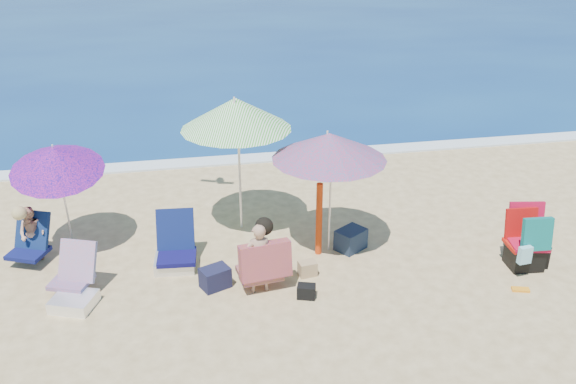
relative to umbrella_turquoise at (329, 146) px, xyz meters
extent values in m
plane|color=#D8BC84|center=(-0.34, -1.14, -1.71)|extent=(120.00, 120.00, 0.00)
cube|color=white|center=(-0.34, 3.96, -1.69)|extent=(120.00, 0.50, 0.04)
cylinder|color=silver|center=(0.03, -0.03, -0.82)|extent=(0.03, 0.03, 1.78)
cone|color=#F5204A|center=(0.00, 0.00, 0.00)|extent=(1.84, 1.84, 0.40)
cylinder|color=white|center=(-0.03, 0.03, 0.18)|extent=(0.03, 0.03, 0.11)
cylinder|color=white|center=(-1.22, 0.97, -0.67)|extent=(0.05, 0.05, 2.09)
cone|color=#25A018|center=(-1.25, 0.89, 0.29)|extent=(2.22, 2.22, 0.50)
cylinder|color=white|center=(-1.28, 0.81, 0.51)|extent=(0.04, 0.04, 0.13)
cylinder|color=white|center=(-3.93, 0.85, -0.93)|extent=(0.07, 0.41, 1.53)
cone|color=#BD1B89|center=(-3.93, 0.70, -0.18)|extent=(1.49, 1.54, 0.71)
cylinder|color=white|center=(-3.94, 0.72, -0.01)|extent=(0.03, 0.05, 0.11)
cylinder|color=#C3370D|center=(-0.16, -0.10, -1.12)|extent=(0.13, 0.13, 1.18)
cone|color=red|center=(-0.12, 0.14, -0.49)|extent=(0.18, 0.18, 0.15)
cube|color=#0E0C47|center=(-2.31, -0.17, -1.51)|extent=(0.60, 0.53, 0.07)
cube|color=#0D184A|center=(-2.30, 0.15, -1.21)|extent=(0.58, 0.37, 0.59)
cube|color=silver|center=(-2.34, -0.11, -1.62)|extent=(0.62, 0.56, 0.18)
cube|color=#C54549|center=(-3.75, -0.53, -1.53)|extent=(0.64, 0.61, 0.06)
cube|color=#E95254|center=(-3.64, -0.45, -1.25)|extent=(0.59, 0.47, 0.55)
cube|color=white|center=(-3.69, -0.87, -1.63)|extent=(0.67, 0.63, 0.16)
cube|color=#B70D2D|center=(2.76, -1.06, -1.32)|extent=(0.59, 0.55, 0.06)
cube|color=#B00C31|center=(2.85, -0.78, -1.06)|extent=(0.54, 0.23, 0.52)
cube|color=black|center=(2.86, -0.94, -1.53)|extent=(0.57, 0.53, 0.37)
cube|color=red|center=(2.71, -1.04, -1.35)|extent=(0.51, 0.46, 0.05)
cube|color=#AC0D0C|center=(2.74, -0.84, -1.11)|extent=(0.49, 0.17, 0.49)
cube|color=black|center=(2.75, -1.05, -1.54)|extent=(0.49, 0.45, 0.35)
cube|color=#09786E|center=(2.75, -1.25, -1.06)|extent=(0.44, 0.18, 0.49)
cube|color=#87C9D8|center=(2.55, -1.35, -1.32)|extent=(0.20, 0.11, 0.26)
imported|color=tan|center=(-1.20, -0.94, -1.19)|extent=(0.41, 0.30, 1.03)
cube|color=#3E1072|center=(-1.18, -0.82, -1.50)|extent=(0.64, 0.58, 0.07)
cube|color=#511073|center=(-1.11, -0.96, -1.23)|extent=(0.74, 0.35, 0.53)
sphere|color=black|center=(-1.10, -0.79, -0.79)|extent=(0.25, 0.25, 0.25)
imported|color=tan|center=(-4.40, 0.54, -1.28)|extent=(0.51, 0.46, 0.86)
cube|color=#0D134A|center=(-4.48, 0.41, -1.52)|extent=(0.66, 0.62, 0.06)
cube|color=#0D204B|center=(-4.40, 0.60, -1.24)|extent=(0.60, 0.48, 0.55)
sphere|color=tan|center=(-4.49, 0.40, -0.86)|extent=(0.21, 0.21, 0.21)
cube|color=#161832|center=(-1.80, -0.74, -1.56)|extent=(0.47, 0.41, 0.30)
cube|color=tan|center=(-0.46, -0.68, -1.60)|extent=(0.28, 0.21, 0.22)
cube|color=#1A263A|center=(0.37, -0.06, -1.55)|extent=(0.55, 0.52, 0.33)
cube|color=black|center=(-0.59, -1.23, -1.62)|extent=(0.29, 0.24, 0.19)
cube|color=orange|center=(2.38, -1.64, -1.70)|extent=(0.26, 0.17, 0.03)
camera|label=1|loc=(-2.18, -8.19, 3.17)|focal=38.72mm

